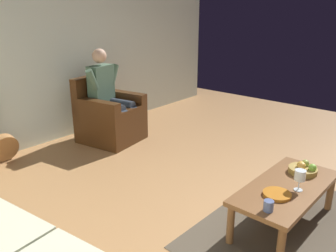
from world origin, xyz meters
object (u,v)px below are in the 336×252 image
(guitar, at_px, (3,145))
(fruit_bowl, at_px, (303,169))
(candle_jar, at_px, (269,206))
(coffee_table, at_px, (286,191))
(armchair, at_px, (109,118))
(person_seated, at_px, (109,94))
(decorative_dish, at_px, (277,194))
(wine_glass_near, at_px, (300,176))

(guitar, distance_m, fruit_bowl, 3.41)
(candle_jar, bearing_deg, coffee_table, -174.14)
(coffee_table, relative_size, guitar, 1.23)
(armchair, height_order, coffee_table, armchair)
(candle_jar, bearing_deg, person_seated, -107.31)
(decorative_dish, bearing_deg, candle_jar, 9.61)
(armchair, distance_m, guitar, 1.39)
(fruit_bowl, xyz_separation_m, decorative_dish, (0.54, -0.01, -0.03))
(coffee_table, distance_m, guitar, 3.29)
(person_seated, distance_m, candle_jar, 2.89)
(person_seated, xyz_separation_m, decorative_dish, (0.61, 2.71, -0.28))
(wine_glass_near, bearing_deg, candle_jar, -6.79)
(fruit_bowl, xyz_separation_m, candle_jar, (0.79, 0.03, 0.00))
(decorative_dish, height_order, candle_jar, candle_jar)
(person_seated, relative_size, decorative_dish, 5.71)
(person_seated, height_order, fruit_bowl, person_seated)
(person_seated, distance_m, wine_glass_near, 2.84)
(coffee_table, height_order, wine_glass_near, wine_glass_near)
(coffee_table, xyz_separation_m, guitar, (0.93, -3.15, -0.12))
(armchair, height_order, person_seated, person_seated)
(coffee_table, height_order, candle_jar, candle_jar)
(person_seated, relative_size, candle_jar, 15.25)
(armchair, xyz_separation_m, candle_jar, (0.85, 2.77, 0.10))
(armchair, bearing_deg, fruit_bowl, 79.69)
(wine_glass_near, height_order, fruit_bowl, wine_glass_near)
(armchair, height_order, wine_glass_near, armchair)
(person_seated, xyz_separation_m, candle_jar, (0.86, 2.75, -0.25))
(armchair, relative_size, candle_jar, 10.72)
(armchair, height_order, candle_jar, armchair)
(person_seated, distance_m, guitar, 1.47)
(person_seated, relative_size, fruit_bowl, 5.08)
(armchair, height_order, fruit_bowl, armchair)
(coffee_table, xyz_separation_m, fruit_bowl, (-0.33, 0.01, 0.09))
(guitar, distance_m, candle_jar, 3.24)
(person_seated, bearing_deg, wine_glass_near, 72.72)
(wine_glass_near, xyz_separation_m, candle_jar, (0.44, -0.05, -0.08))
(person_seated, relative_size, wine_glass_near, 7.10)
(armchair, xyz_separation_m, guitar, (1.32, -0.43, -0.12))
(guitar, xyz_separation_m, wine_glass_near, (-0.91, 3.25, 0.30))
(wine_glass_near, xyz_separation_m, fruit_bowl, (-0.34, -0.09, -0.09))
(armchair, xyz_separation_m, wine_glass_near, (0.41, 2.82, 0.18))
(person_seated, bearing_deg, armchair, -90.00)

